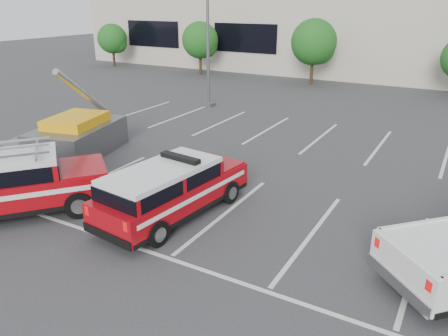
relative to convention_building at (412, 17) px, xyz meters
The scene contains 10 objects.
ground 32.21m from the convention_building, 90.33° to the right, with size 120.00×120.00×0.00m, color #333336.
stall_markings 27.77m from the convention_building, 90.38° to the right, with size 23.00×15.00×0.01m, color silver.
convention_building is the anchor object (origin of this frame).
tree_far_left 27.03m from the convention_building, 158.63° to the right, with size 2.77×2.77×3.99m.
tree_left 18.11m from the convention_building, 146.95° to the right, with size 3.07×3.07×4.42m.
tree_mid_left 11.19m from the convention_building, 117.40° to the right, with size 3.37×3.37×4.85m.
light_pole_left 21.49m from the convention_building, 112.39° to the right, with size 0.90×0.60×10.24m.
fire_chief_suv 33.02m from the convention_building, 92.62° to the right, with size 2.41×5.26×1.79m.
ladder_suv 35.69m from the convention_building, 99.29° to the right, with size 4.98×5.43×2.09m.
utility_rig 31.58m from the convention_building, 105.57° to the right, with size 3.79×4.78×3.66m.
Camera 1 is at (5.87, -10.32, 6.07)m, focal length 35.00 mm.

